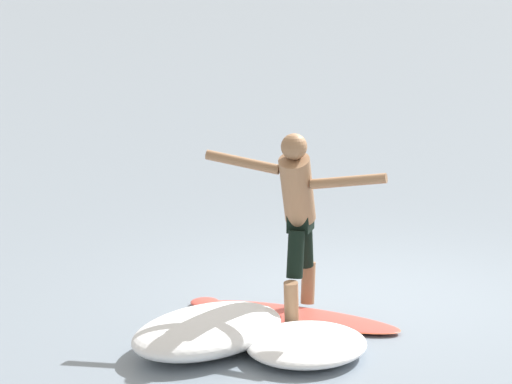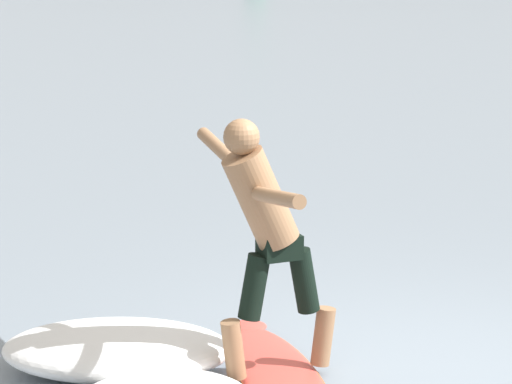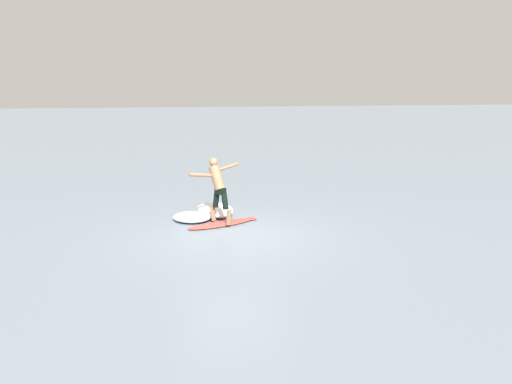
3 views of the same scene
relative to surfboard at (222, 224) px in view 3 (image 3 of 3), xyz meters
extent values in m
plane|color=gray|center=(1.03, 0.09, -0.03)|extent=(200.00, 200.00, 0.00)
ellipsoid|color=#DA4B41|center=(0.01, -0.03, 0.00)|extent=(1.15, 2.02, 0.07)
ellipsoid|color=#DA4B41|center=(-0.32, 0.91, 0.00)|extent=(0.36, 0.35, 0.06)
ellipsoid|color=#DB5B2D|center=(0.01, -0.03, 0.00)|extent=(1.17, 2.03, 0.03)
cone|color=black|center=(0.28, -0.79, -0.10)|extent=(0.06, 0.06, 0.14)
cone|color=black|center=(0.37, -0.61, -0.10)|extent=(0.06, 0.06, 0.14)
cone|color=black|center=(0.10, -0.71, -0.10)|extent=(0.06, 0.06, 0.14)
cylinder|color=#926A48|center=(-0.27, -0.20, 0.23)|extent=(0.22, 0.20, 0.41)
cylinder|color=black|center=(-0.14, -0.12, 0.65)|extent=(0.27, 0.24, 0.45)
cylinder|color=#926A48|center=(0.29, 0.13, 0.23)|extent=(0.22, 0.20, 0.41)
cylinder|color=black|center=(0.17, 0.06, 0.65)|extent=(0.27, 0.24, 0.45)
cube|color=black|center=(0.01, -0.03, 0.90)|extent=(0.33, 0.30, 0.16)
cylinder|color=#926A48|center=(-0.10, -0.10, 1.23)|extent=(0.59, 0.50, 0.70)
sphere|color=#926A48|center=(-0.22, -0.17, 1.64)|extent=(0.23, 0.23, 0.23)
cylinder|color=#926A48|center=(0.06, -0.56, 1.35)|extent=(0.42, 0.64, 0.21)
cylinder|color=#926A48|center=(-0.42, 0.27, 1.47)|extent=(0.42, 0.64, 0.20)
ellipsoid|color=white|center=(-0.64, -0.73, 0.07)|extent=(1.44, 1.38, 0.21)
ellipsoid|color=white|center=(-1.10, 0.00, 0.12)|extent=(1.65, 1.15, 0.31)
camera|label=1|loc=(-7.74, -7.38, 3.53)|focal=85.00mm
camera|label=2|loc=(0.79, -7.59, 3.05)|focal=85.00mm
camera|label=3|loc=(12.81, -2.29, 3.51)|focal=35.00mm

